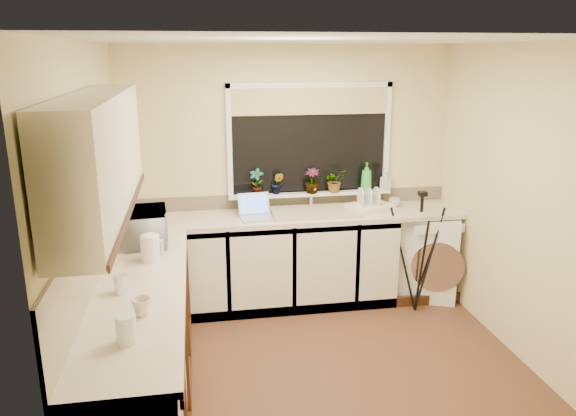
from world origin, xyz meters
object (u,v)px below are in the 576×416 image
(soap_bottle_clear, at_px, (386,180))
(washing_machine, at_px, (425,254))
(steel_jar, at_px, (121,284))
(microwave, at_px, (146,227))
(glass_jug, at_px, (126,329))
(kettle, at_px, (150,249))
(soap_bottle_green, at_px, (366,177))
(cup_left, at_px, (142,307))
(tripod, at_px, (419,253))
(plant_a, at_px, (257,182))
(dish_rack, at_px, (370,207))
(cup_back, at_px, (394,202))
(plant_b, at_px, (277,183))
(plant_c, at_px, (312,181))
(laptop, at_px, (256,211))
(plant_d, at_px, (335,181))

(soap_bottle_clear, bearing_deg, washing_machine, -32.29)
(steel_jar, bearing_deg, microwave, 84.70)
(microwave, xyz_separation_m, soap_bottle_clear, (2.28, 0.81, 0.11))
(washing_machine, distance_m, glass_jug, 3.47)
(kettle, distance_m, soap_bottle_green, 2.35)
(cup_left, bearing_deg, tripod, 32.80)
(tripod, xyz_separation_m, plant_a, (-1.43, 0.58, 0.60))
(soap_bottle_green, bearing_deg, cup_left, -133.80)
(dish_rack, distance_m, cup_back, 0.29)
(washing_machine, relative_size, tripod, 0.72)
(kettle, distance_m, dish_rack, 2.24)
(plant_b, bearing_deg, cup_left, -117.95)
(kettle, height_order, soap_bottle_clear, soap_bottle_clear)
(kettle, distance_m, tripod, 2.47)
(plant_a, bearing_deg, tripod, -21.93)
(plant_c, xyz_separation_m, soap_bottle_green, (0.55, 0.01, 0.02))
(steel_jar, relative_size, plant_c, 0.49)
(laptop, bearing_deg, plant_b, 40.17)
(washing_machine, height_order, plant_c, plant_c)
(plant_c, xyz_separation_m, cup_back, (0.81, -0.10, -0.23))
(washing_machine, height_order, tripod, tripod)
(washing_machine, height_order, glass_jug, glass_jug)
(glass_jug, distance_m, cup_left, 0.32)
(soap_bottle_green, relative_size, soap_bottle_clear, 1.56)
(plant_c, bearing_deg, plant_a, 179.16)
(glass_jug, relative_size, soap_bottle_green, 0.56)
(dish_rack, bearing_deg, plant_c, 141.75)
(kettle, bearing_deg, plant_c, 39.36)
(glass_jug, distance_m, steel_jar, 0.66)
(plant_d, bearing_deg, plant_b, 177.65)
(laptop, distance_m, microwave, 1.10)
(laptop, xyz_separation_m, soap_bottle_green, (1.13, 0.23, 0.23))
(soap_bottle_green, bearing_deg, kettle, -149.10)
(tripod, distance_m, soap_bottle_green, 0.90)
(cup_back, bearing_deg, cup_left, -138.80)
(plant_c, distance_m, cup_back, 0.85)
(tripod, distance_m, plant_d, 1.05)
(dish_rack, xyz_separation_m, soap_bottle_clear, (0.22, 0.22, 0.21))
(kettle, height_order, plant_c, plant_c)
(plant_b, bearing_deg, dish_rack, -13.65)
(washing_machine, relative_size, steel_jar, 7.03)
(kettle, xyz_separation_m, dish_rack, (2.00, 1.01, -0.06))
(glass_jug, bearing_deg, microwave, 90.48)
(plant_a, distance_m, plant_c, 0.54)
(dish_rack, distance_m, soap_bottle_green, 0.32)
(steel_jar, distance_m, microwave, 0.97)
(dish_rack, distance_m, cup_left, 2.75)
(soap_bottle_green, bearing_deg, dish_rack, -94.01)
(microwave, height_order, plant_a, plant_a)
(plant_a, relative_size, plant_c, 1.06)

